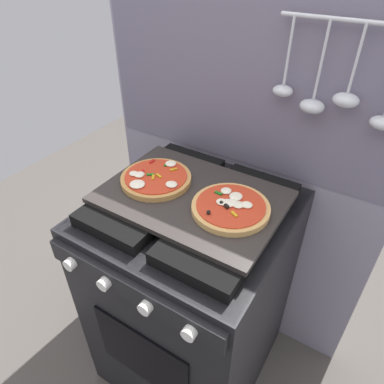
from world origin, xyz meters
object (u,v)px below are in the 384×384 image
(baking_tray, at_px, (192,197))
(pizza_left, at_px, (156,178))
(stove, at_px, (192,292))
(pizza_right, at_px, (231,207))

(baking_tray, height_order, pizza_left, pizza_left)
(stove, distance_m, baking_tray, 0.46)
(stove, distance_m, pizza_left, 0.50)
(pizza_left, bearing_deg, pizza_right, -0.62)
(pizza_left, height_order, pizza_right, pizza_right)
(stove, xyz_separation_m, baking_tray, (0.00, 0.00, 0.46))
(pizza_left, xyz_separation_m, pizza_right, (0.27, -0.00, 0.00))
(stove, height_order, pizza_right, pizza_right)
(stove, bearing_deg, pizza_left, 179.77)
(pizza_right, bearing_deg, pizza_left, 179.38)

